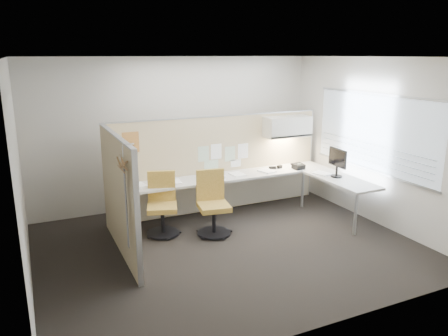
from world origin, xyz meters
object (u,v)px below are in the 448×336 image
chair_left (162,206)px  phone (298,166)px  desk (248,182)px  chair_right (213,205)px  monitor (337,161)px

chair_left → phone: 2.77m
desk → chair_right: 1.08m
chair_left → monitor: size_ratio=1.96×
chair_left → monitor: bearing=7.2°
desk → phone: phone is taller
desk → chair_right: chair_right is taller
chair_left → chair_right: size_ratio=0.98×
chair_left → chair_right: (0.74, -0.34, 0.01)m
monitor → chair_right: bearing=88.9°
chair_left → desk: bearing=24.3°
desk → chair_left: size_ratio=4.01×
chair_right → desk: bearing=39.2°
desk → chair_left: 1.69m
desk → monitor: 1.62m
chair_right → monitor: size_ratio=2.01×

